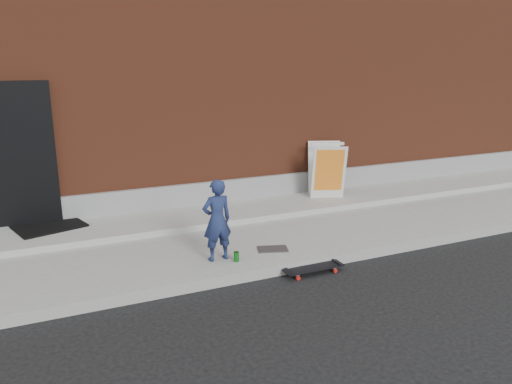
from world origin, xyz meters
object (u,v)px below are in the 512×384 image
soda_can (236,257)px  pizza_sign (327,170)px  child (217,220)px  skateboard (314,268)px

soda_can → pizza_sign: bearing=37.5°
child → pizza_sign: size_ratio=1.08×
child → soda_can: size_ratio=8.36×
pizza_sign → soda_can: size_ratio=7.77×
skateboard → pizza_sign: 3.23m
child → skateboard: size_ratio=1.36×
pizza_sign → soda_can: bearing=-142.5°
skateboard → pizza_sign: bearing=55.3°
skateboard → pizza_sign: size_ratio=0.79×
skateboard → pizza_sign: (1.80, 2.59, 0.70)m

